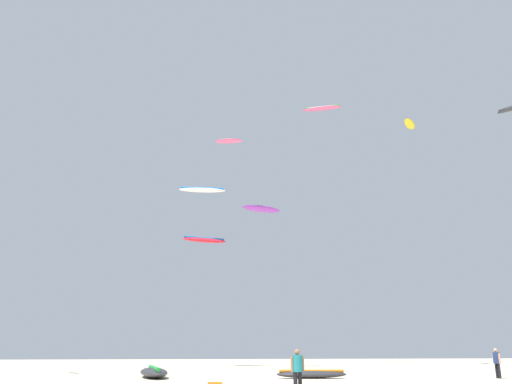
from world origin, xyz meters
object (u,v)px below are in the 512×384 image
at_px(kite_aloft_2, 229,141).
at_px(kite_aloft_0, 322,108).
at_px(person_foreground, 297,368).
at_px(kite_aloft_8, 410,124).
at_px(kite_aloft_5, 202,190).
at_px(kite_grounded_mid, 154,372).
at_px(kite_grounded_near, 311,374).
at_px(kite_aloft_1, 204,240).
at_px(kite_aloft_3, 261,209).
at_px(person_midground, 497,361).

bearing_deg(kite_aloft_2, kite_aloft_0, 33.56).
distance_m(person_foreground, kite_aloft_8, 39.93).
bearing_deg(kite_aloft_0, kite_aloft_5, -162.10).
height_order(person_foreground, kite_grounded_mid, person_foreground).
relative_size(kite_grounded_near, kite_aloft_0, 0.89).
xyz_separation_m(kite_aloft_1, kite_aloft_5, (-0.30, -0.29, 4.58)).
bearing_deg(kite_aloft_8, kite_grounded_near, -129.03).
bearing_deg(person_foreground, kite_aloft_2, 174.64).
bearing_deg(kite_grounded_mid, kite_aloft_8, 35.47).
xyz_separation_m(kite_grounded_mid, kite_aloft_0, (14.86, 19.28, 25.81)).
bearing_deg(kite_aloft_3, person_midground, -57.25).
distance_m(kite_grounded_mid, kite_aloft_8, 36.86).
relative_size(kite_grounded_near, kite_aloft_5, 0.91).
relative_size(person_midground, kite_aloft_1, 0.37).
bearing_deg(kite_aloft_3, kite_aloft_2, -152.09).
relative_size(kite_grounded_mid, kite_aloft_0, 1.20).
bearing_deg(person_midground, kite_aloft_5, -64.29).
height_order(kite_aloft_3, kite_aloft_5, kite_aloft_5).
distance_m(person_midground, kite_aloft_8, 30.14).
bearing_deg(kite_grounded_near, person_foreground, -104.71).
relative_size(kite_aloft_0, kite_aloft_1, 1.03).
bearing_deg(person_foreground, person_midground, 115.84).
relative_size(person_midground, kite_aloft_5, 0.37).
bearing_deg(kite_aloft_5, kite_aloft_1, 43.79).
xyz_separation_m(kite_aloft_5, kite_aloft_8, (20.92, 1.35, 8.13)).
xyz_separation_m(person_midground, kite_grounded_mid, (-18.51, 2.74, -0.62)).
bearing_deg(kite_grounded_near, kite_aloft_5, 109.89).
height_order(kite_aloft_5, kite_aloft_8, kite_aloft_8).
height_order(person_midground, kite_grounded_near, person_midground).
relative_size(kite_aloft_2, kite_aloft_5, 0.61).
xyz_separation_m(kite_aloft_0, kite_aloft_8, (8.45, -2.68, -2.59)).
xyz_separation_m(kite_grounded_near, kite_aloft_8, (14.80, 18.26, 23.30)).
relative_size(person_midground, kite_grounded_near, 0.40).
xyz_separation_m(kite_aloft_3, kite_aloft_8, (15.63, 2.50, 10.07)).
xyz_separation_m(person_midground, kite_aloft_3, (-10.83, 16.85, 12.54)).
height_order(kite_grounded_near, kite_aloft_1, kite_aloft_1).
height_order(kite_aloft_2, kite_aloft_8, kite_aloft_8).
xyz_separation_m(kite_aloft_2, kite_aloft_3, (3.09, 1.64, -5.74)).
relative_size(kite_grounded_mid, kite_aloft_5, 1.24).
relative_size(kite_aloft_0, kite_aloft_2, 1.69).
bearing_deg(kite_aloft_8, kite_aloft_5, -176.30).
bearing_deg(kite_aloft_0, kite_aloft_3, -144.21).
bearing_deg(kite_aloft_5, person_midground, -48.14).
distance_m(person_midground, kite_grounded_near, 10.09).
distance_m(person_midground, kite_aloft_2, 27.55).
bearing_deg(kite_aloft_5, kite_aloft_8, 3.70).
bearing_deg(person_midground, kite_grounded_mid, -24.56).
relative_size(person_foreground, kite_grounded_mid, 0.30).
distance_m(kite_aloft_0, kite_aloft_5, 16.93).
relative_size(person_midground, kite_grounded_mid, 0.30).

